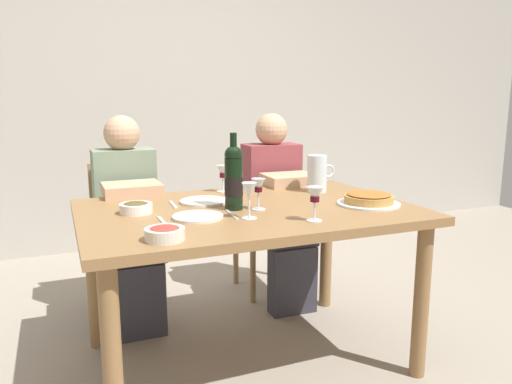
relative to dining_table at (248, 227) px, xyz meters
name	(u,v)px	position (x,y,z in m)	size (l,w,h in m)	color
ground_plane	(248,359)	(0.00, 0.00, -0.67)	(8.00, 8.00, 0.00)	gray
back_wall	(154,80)	(0.00, 2.15, 0.73)	(8.00, 0.10, 2.80)	#B2ADA3
dining_table	(248,227)	(0.00, 0.00, 0.00)	(1.50, 1.00, 0.76)	olive
wine_bottle	(234,177)	(-0.07, -0.01, 0.24)	(0.08, 0.08, 0.35)	black
water_pitcher	(317,176)	(0.48, 0.22, 0.18)	(0.16, 0.11, 0.20)	silver
baked_tart	(369,199)	(0.55, -0.16, 0.12)	(0.29, 0.29, 0.06)	silver
salad_bowl	(165,233)	(-0.46, -0.37, 0.12)	(0.14, 0.14, 0.05)	silver
olive_bowl	(136,207)	(-0.49, 0.08, 0.12)	(0.14, 0.14, 0.05)	white
wine_glass_left_diner	(315,196)	(0.16, -0.33, 0.20)	(0.07, 0.07, 0.14)	silver
wine_glass_right_diner	(249,193)	(-0.07, -0.19, 0.20)	(0.06, 0.06, 0.15)	silver
wine_glass_centre	(223,173)	(0.01, 0.40, 0.19)	(0.06, 0.06, 0.14)	silver
wine_glass_spare	(258,187)	(0.03, -0.06, 0.19)	(0.06, 0.06, 0.14)	silver
dinner_plate_left_setting	(204,201)	(-0.16, 0.18, 0.10)	(0.23, 0.23, 0.01)	silver
dinner_plate_right_setting	(198,217)	(-0.27, -0.11, 0.10)	(0.21, 0.21, 0.01)	silver
fork_left_setting	(173,205)	(-0.31, 0.18, 0.09)	(0.16, 0.01, 0.01)	silver
knife_left_setting	(233,200)	(-0.01, 0.18, 0.09)	(0.18, 0.01, 0.01)	silver
knife_right_setting	(232,214)	(-0.12, -0.11, 0.09)	(0.18, 0.01, 0.01)	silver
spoon_right_setting	(162,221)	(-0.42, -0.11, 0.09)	(0.16, 0.01, 0.01)	silver
chair_left	(124,226)	(-0.45, 0.91, -0.17)	(0.40, 0.40, 0.87)	#9E7A51
diner_left	(129,215)	(-0.45, 0.67, -0.05)	(0.34, 0.50, 1.16)	gray
chair_right	(264,214)	(0.45, 0.87, -0.17)	(0.41, 0.41, 0.87)	#9E7A51
diner_right	(278,203)	(0.45, 0.63, -0.05)	(0.35, 0.51, 1.16)	#8E3D42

